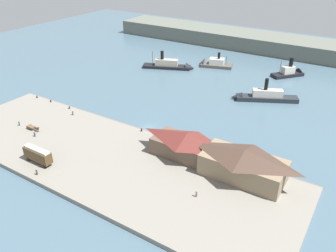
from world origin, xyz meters
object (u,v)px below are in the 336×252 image
ferry_shed_central_terminal (187,145)px  ferry_approaching_east (261,96)px  ferry_shed_west_terminal (243,163)px  street_tram (38,154)px  ferry_approaching_west (291,72)px  mooring_post_east (142,130)px  pedestrian_near_east_shed (37,172)px  pedestrian_walking_west (19,123)px  pedestrian_by_tram (196,194)px  horse_cart (33,127)px  pedestrian_walking_east (35,134)px  pedestrian_near_cart (73,113)px  ferry_departing_north (172,66)px  mooring_post_center_west (37,97)px  mooring_post_west (69,108)px  ferry_near_quay (212,64)px  mooring_post_center_east (51,101)px

ferry_shed_central_terminal → ferry_approaching_east: bearing=85.8°
ferry_approaching_east → ferry_shed_west_terminal: bearing=-76.0°
street_tram → ferry_approaching_west: size_ratio=0.58×
mooring_post_east → pedestrian_near_east_shed: bearing=-105.5°
street_tram → pedestrian_walking_west: street_tram is taller
pedestrian_by_tram → pedestrian_walking_west: (-65.73, 0.25, -0.03)m
horse_cart → pedestrian_walking_east: (3.74, -2.44, -0.12)m
mooring_post_east → pedestrian_near_cart: bearing=-172.6°
pedestrian_near_east_shed → ferry_departing_north: ferry_departing_north is taller
mooring_post_east → mooring_post_center_west: (-49.39, -0.47, 0.00)m
mooring_post_west → pedestrian_walking_west: bearing=-103.6°
ferry_shed_west_terminal → mooring_post_west: size_ratio=23.68×
ferry_shed_central_terminal → pedestrian_near_east_shed: ferry_shed_central_terminal is taller
pedestrian_by_tram → mooring_post_west: size_ratio=1.96×
pedestrian_walking_east → mooring_post_east: 32.91m
pedestrian_walking_east → pedestrian_by_tram: size_ratio=1.00×
ferry_shed_west_terminal → pedestrian_by_tram: bearing=-114.9°
pedestrian_near_cart → mooring_post_center_west: (-22.46, 3.03, -0.34)m
horse_cart → ferry_near_quay: (18.96, 90.58, -0.81)m
ferry_departing_north → mooring_post_west: bearing=-95.9°
pedestrian_walking_west → horse_cart: bearing=3.9°
ferry_approaching_west → pedestrian_near_cart: bearing=-122.1°
ferry_shed_west_terminal → pedestrian_walking_east: 63.56m
pedestrian_walking_west → mooring_post_center_west: bearing=126.8°
pedestrian_walking_east → ferry_departing_north: bearing=89.8°
horse_cart → pedestrian_by_tram: size_ratio=3.18×
pedestrian_walking_east → mooring_post_east: pedestrian_walking_east is taller
ferry_departing_north → pedestrian_near_cart: bearing=-91.3°
ferry_shed_central_terminal → street_tram: 40.64m
pedestrian_walking_east → mooring_post_east: size_ratio=1.96×
pedestrian_walking_west → ferry_shed_central_terminal: bearing=13.9°
ferry_approaching_west → ferry_approaching_east: size_ratio=0.63×
pedestrian_near_east_shed → ferry_near_quay: ferry_near_quay is taller
pedestrian_by_tram → ferry_near_quay: bearing=113.9°
pedestrian_walking_west → mooring_post_center_west: size_ratio=1.89×
pedestrian_near_cart → mooring_post_west: bearing=148.9°
pedestrian_by_tram → ferry_departing_north: 95.87m
ferry_shed_west_terminal → pedestrian_by_tram: ferry_shed_west_terminal is taller
mooring_post_center_east → mooring_post_east: 41.88m
ferry_approaching_east → horse_cart: bearing=-129.3°
pedestrian_walking_east → ferry_approaching_west: ferry_approaching_west is taller
pedestrian_near_cart → mooring_post_east: size_ratio=1.92×
ferry_approaching_east → mooring_post_east: bearing=-116.4°
ferry_shed_central_terminal → ferry_departing_north: size_ratio=0.80×
ferry_approaching_west → mooring_post_east: bearing=-107.6°
mooring_post_center_east → mooring_post_east: (41.88, 0.28, 0.00)m
mooring_post_west → pedestrian_by_tram: bearing=-16.3°
ferry_shed_west_terminal → mooring_post_west: ferry_shed_west_terminal is taller
horse_cart → mooring_post_center_west: horse_cart is taller
ferry_shed_west_terminal → mooring_post_center_east: ferry_shed_west_terminal is taller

